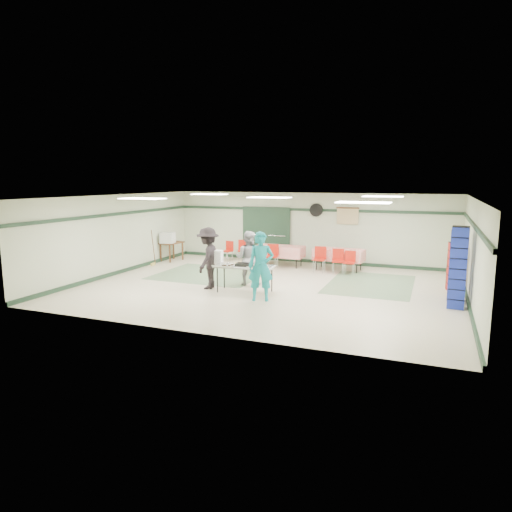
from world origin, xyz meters
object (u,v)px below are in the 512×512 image
(chair_a, at_px, (338,259))
(printer_table, at_px, (171,245))
(crate_stack_red, at_px, (455,267))
(volunteer_teal, at_px, (261,266))
(dining_table_a, at_px, (339,254))
(serving_table, at_px, (245,268))
(volunteer_dark, at_px, (208,258))
(broom, at_px, (153,247))
(crate_stack_blue_a, at_px, (457,266))
(office_printer, at_px, (168,238))
(chair_d, at_px, (272,254))
(chair_loose_b, at_px, (228,249))
(chair_loose_a, at_px, (243,248))
(volunteer_grey, at_px, (248,258))
(dining_table_b, at_px, (280,251))
(chair_b, at_px, (320,257))
(crate_stack_blue_b, at_px, (458,268))
(chair_c, at_px, (350,260))

(chair_a, distance_m, printer_table, 6.67)
(chair_a, distance_m, crate_stack_red, 3.84)
(volunteer_teal, xyz_separation_m, dining_table_a, (1.10, 4.89, -0.36))
(dining_table_a, bearing_deg, printer_table, -170.53)
(chair_a, bearing_deg, serving_table, -129.34)
(crate_stack_red, bearing_deg, volunteer_dark, -160.80)
(chair_a, relative_size, broom, 0.63)
(chair_a, height_order, crate_stack_blue_a, crate_stack_blue_a)
(crate_stack_red, distance_m, office_printer, 10.35)
(volunteer_dark, xyz_separation_m, printer_table, (-3.53, 3.65, -0.26))
(volunteer_dark, height_order, broom, volunteer_dark)
(volunteer_dark, bearing_deg, serving_table, 79.82)
(serving_table, relative_size, dining_table_a, 0.97)
(chair_d, bearing_deg, chair_loose_b, 153.58)
(crate_stack_blue_a, bearing_deg, crate_stack_red, 90.00)
(chair_d, xyz_separation_m, chair_loose_b, (-2.16, 0.84, -0.06))
(chair_loose_a, xyz_separation_m, office_printer, (-2.67, -1.26, 0.44))
(volunteer_grey, bearing_deg, dining_table_b, -92.55)
(chair_loose_b, bearing_deg, dining_table_a, 12.38)
(volunteer_teal, xyz_separation_m, crate_stack_red, (4.83, 3.07, -0.22))
(serving_table, xyz_separation_m, crate_stack_blue_a, (5.59, 1.19, 0.24))
(chair_b, relative_size, crate_stack_blue_a, 0.47)
(crate_stack_red, bearing_deg, chair_loose_b, 165.69)
(dining_table_b, distance_m, crate_stack_red, 6.20)
(chair_d, bearing_deg, crate_stack_red, -16.93)
(chair_loose_b, relative_size, crate_stack_blue_a, 0.41)
(chair_loose_b, xyz_separation_m, crate_stack_blue_b, (8.19, -4.06, 0.56))
(chair_c, distance_m, crate_stack_blue_b, 4.59)
(chair_b, relative_size, crate_stack_red, 0.63)
(chair_b, bearing_deg, volunteer_grey, -120.66)
(broom, bearing_deg, chair_a, 19.26)
(printer_table, bearing_deg, crate_stack_blue_b, -7.79)
(volunteer_teal, bearing_deg, volunteer_grey, 105.23)
(volunteer_dark, bearing_deg, chair_c, 126.32)
(chair_a, relative_size, printer_table, 0.84)
(chair_d, relative_size, chair_loose_a, 1.05)
(crate_stack_red, bearing_deg, dining_table_a, 154.01)
(serving_table, relative_size, chair_loose_a, 2.09)
(chair_loose_a, bearing_deg, dining_table_b, -34.42)
(serving_table, xyz_separation_m, chair_d, (-0.44, 3.63, -0.18))
(crate_stack_red, xyz_separation_m, office_printer, (-10.30, 1.03, 0.24))
(volunteer_dark, xyz_separation_m, chair_d, (0.74, 3.61, -0.37))
(chair_loose_b, bearing_deg, serving_table, -43.95)
(chair_a, height_order, crate_stack_blue_b, crate_stack_blue_b)
(volunteer_grey, relative_size, crate_stack_red, 1.18)
(chair_d, height_order, broom, broom)
(serving_table, xyz_separation_m, dining_table_a, (1.87, 4.19, -0.14))
(chair_c, xyz_separation_m, broom, (-7.15, -1.09, 0.20))
(volunteer_grey, height_order, chair_d, volunteer_grey)
(volunteer_teal, xyz_separation_m, office_printer, (-5.47, 4.10, 0.02))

